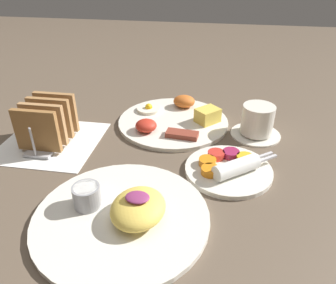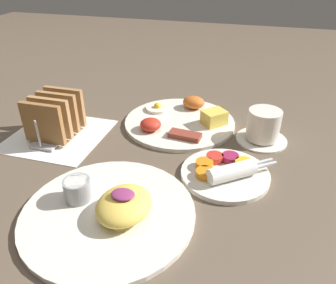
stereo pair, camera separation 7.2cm
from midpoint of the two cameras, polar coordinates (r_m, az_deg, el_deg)
The scene contains 7 objects.
ground_plane at distance 0.71m, azimuth -1.56°, elevation -3.41°, with size 3.00×3.00×0.00m, color brown.
napkin_flat at distance 0.83m, azimuth -16.23°, elevation 1.11°, with size 0.22×0.22×0.00m.
plate_breakfast at distance 0.85m, azimuth 4.68°, elevation 3.79°, with size 0.28×0.28×0.05m.
plate_condiments at distance 0.67m, azimuth 13.03°, elevation -5.16°, with size 0.19×0.18×0.04m.
plate_foreground at distance 0.57m, azimuth -6.25°, elevation -11.66°, with size 0.30×0.30×0.06m.
toast_rack at distance 0.81m, azimuth -16.74°, elevation 4.18°, with size 0.10×0.15×0.10m.
coffee_cup at distance 0.80m, azimuth 18.73°, elevation 2.41°, with size 0.12×0.12×0.08m.
Camera 2 is at (0.21, -0.55, 0.40)m, focal length 35.00 mm.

